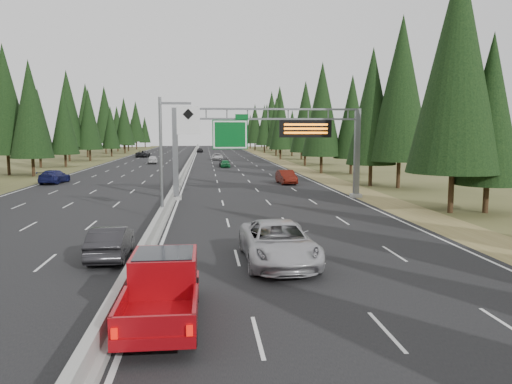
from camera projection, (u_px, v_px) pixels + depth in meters
The scene contains 19 objects.
road at pixel (189, 166), 87.23m from camera, with size 32.00×260.00×0.08m, color black.
shoulder_right at pixel (289, 165), 89.04m from camera, with size 3.60×260.00×0.06m, color olive.
shoulder_left at pixel (84, 166), 85.41m from camera, with size 3.60×260.00×0.06m, color #444721.
median_barrier at pixel (188, 163), 87.18m from camera, with size 0.70×260.00×0.85m.
sign_gantry at pixel (275, 139), 42.95m from camera, with size 16.75×0.98×7.80m.
hov_sign_pole at pixel (170, 149), 32.37m from camera, with size 2.80×0.50×8.00m.
tree_row_right at pixel (344, 107), 68.29m from camera, with size 11.40×239.99×18.92m.
tree_row_left at pixel (41, 112), 77.59m from camera, with size 11.52×239.74×18.34m.
silver_minivan at pixel (278, 243), 21.94m from camera, with size 3.01×6.53×1.82m, color #ADACB1.
red_pickup at pixel (164, 283), 15.50m from camera, with size 2.12×5.95×1.94m.
car_ahead_green at pixel (225, 164), 81.90m from camera, with size 1.53×3.80×1.29m, color #176431.
car_ahead_dkred at pixel (286, 177), 55.92m from camera, with size 1.62×4.64×1.53m, color #53130B.
car_ahead_dkgrey at pixel (224, 162), 85.14m from camera, with size 1.80×4.42×1.28m, color black.
car_ahead_white at pixel (217, 157), 104.32m from camera, with size 2.23×4.84×1.35m, color beige.
car_ahead_far at pixel (200, 150), 143.78m from camera, with size 1.56×3.88×1.32m, color black.
car_onc_near at pixel (111, 242), 22.78m from camera, with size 1.58×4.54×1.49m, color black.
car_onc_blue at pixel (54, 177), 56.47m from camera, with size 2.14×5.26×1.53m, color #161A50.
car_onc_white at pixel (153, 160), 91.85m from camera, with size 1.79×4.46×1.52m, color silver.
car_onc_far at pixel (143, 154), 116.31m from camera, with size 2.58×5.61×1.56m, color black.
Camera 1 is at (2.82, -7.91, 5.81)m, focal length 35.00 mm.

